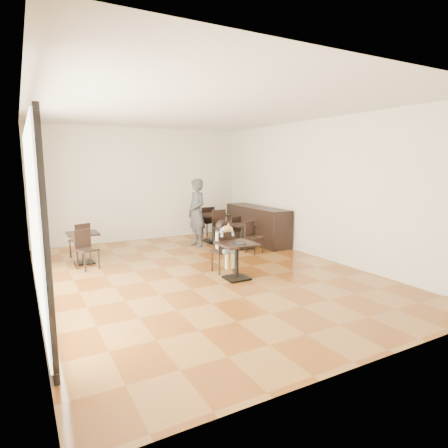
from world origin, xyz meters
TOP-DOWN VIEW (x-y plane):
  - floor at (0.00, 0.00)m, footprint 6.00×8.00m
  - ceiling at (0.00, 0.00)m, footprint 6.00×8.00m
  - wall_back at (0.00, 4.00)m, footprint 6.00×0.01m
  - wall_front at (0.00, -4.00)m, footprint 6.00×0.01m
  - wall_left at (-3.00, 0.00)m, footprint 0.01×8.00m
  - wall_right at (3.00, 0.00)m, footprint 0.01×8.00m
  - storefront_window at (-2.97, -0.50)m, footprint 0.04×4.50m
  - child_table at (0.41, -0.65)m, footprint 0.67×0.67m
  - child_chair at (0.41, -0.10)m, footprint 0.38×0.38m
  - child at (0.41, -0.10)m, footprint 0.38×0.54m
  - plate at (0.41, -0.75)m, footprint 0.24×0.24m
  - pizza_slice at (0.41, -0.29)m, footprint 0.25×0.19m
  - adult_patron at (0.97, 2.37)m, footprint 0.48×0.69m
  - cafe_table_mid at (1.88, 1.52)m, footprint 0.76×0.76m
  - cafe_table_left at (-1.97, 1.98)m, footprint 0.85×0.85m
  - cafe_table_back at (1.62, 2.67)m, footprint 0.80×0.80m
  - chair_mid_a at (1.88, 2.07)m, footprint 0.43×0.43m
  - chair_mid_b at (1.88, 0.97)m, footprint 0.43×0.43m
  - chair_left_a at (-1.97, 2.53)m, footprint 0.48×0.48m
  - chair_left_b at (-1.97, 1.43)m, footprint 0.48×0.48m
  - chair_back_a at (1.62, 3.22)m, footprint 0.46×0.46m
  - chair_back_b at (1.62, 2.12)m, footprint 0.46×0.46m
  - service_counter at (2.65, 2.00)m, footprint 0.60×2.40m

SIDE VIEW (x-z plane):
  - floor at x=0.00m, z-range -0.01..0.01m
  - cafe_table_mid at x=1.88m, z-range 0.00..0.65m
  - cafe_table_left at x=-1.97m, z-range 0.00..0.69m
  - child_table at x=0.41m, z-range 0.00..0.71m
  - chair_mid_a at x=1.88m, z-range 0.00..0.78m
  - chair_mid_b at x=1.88m, z-range 0.00..0.78m
  - cafe_table_back at x=1.62m, z-range 0.00..0.79m
  - chair_left_a at x=-1.97m, z-range 0.00..0.83m
  - chair_left_b at x=-1.97m, z-range 0.00..0.83m
  - child_chair at x=0.41m, z-range 0.00..0.85m
  - chair_back_a at x=1.62m, z-range 0.00..0.95m
  - chair_back_b at x=1.62m, z-range 0.00..0.95m
  - service_counter at x=2.65m, z-range 0.00..1.00m
  - child at x=0.41m, z-range 0.00..1.07m
  - plate at x=0.41m, z-range 0.71..0.72m
  - adult_patron at x=0.97m, z-range 0.00..1.81m
  - pizza_slice at x=0.41m, z-range 0.90..0.96m
  - storefront_window at x=-2.97m, z-range 0.10..2.70m
  - wall_back at x=0.00m, z-range 0.00..3.20m
  - wall_front at x=0.00m, z-range 0.00..3.20m
  - wall_left at x=-3.00m, z-range 0.00..3.20m
  - wall_right at x=3.00m, z-range 0.00..3.20m
  - ceiling at x=0.00m, z-range 3.20..3.21m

